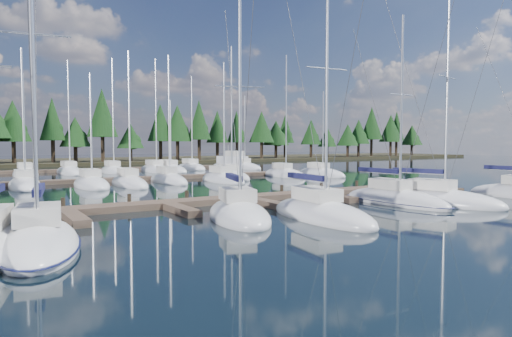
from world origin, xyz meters
TOP-DOWN VIEW (x-y plane):
  - ground at (0.00, 30.00)m, footprint 260.00×260.00m
  - far_shore at (0.00, 90.00)m, footprint 220.00×30.00m
  - main_dock at (0.00, 17.36)m, footprint 44.00×6.13m
  - back_docks at (0.00, 49.58)m, footprint 50.00×21.80m
  - front_sailboat_1 at (-14.36, 9.27)m, footprint 4.38×8.85m
  - front_sailboat_2 at (-4.18, 11.30)m, footprint 5.02×8.06m
  - front_sailboat_3 at (-0.23, 9.10)m, footprint 3.65×9.01m
  - front_sailboat_4 at (8.10, 11.30)m, footprint 2.64×9.17m
  - front_sailboat_5 at (10.44, 9.59)m, footprint 5.10×9.31m
  - back_sailboat_rows at (0.36, 44.65)m, footprint 43.24×32.26m
  - motor_yacht_right at (20.05, 56.80)m, footprint 5.62×9.90m
  - tree_line at (-1.34, 80.11)m, footprint 185.54×11.81m

SIDE VIEW (x-z plane):
  - ground at x=0.00m, z-range 0.00..0.00m
  - back_docks at x=0.00m, z-range 0.00..0.40m
  - main_dock at x=0.00m, z-range -0.25..0.65m
  - back_sailboat_rows at x=0.36m, z-range -8.20..8.73m
  - front_sailboat_2 at x=-4.18m, z-range -6.25..6.82m
  - front_sailboat_4 at x=8.10m, z-range -6.47..7.04m
  - front_sailboat_1 at x=-14.36m, z-range -7.24..7.82m
  - front_sailboat_3 at x=-0.23m, z-range -7.13..7.71m
  - front_sailboat_5 at x=10.44m, z-range -7.50..8.09m
  - far_shore at x=0.00m, z-range 0.00..0.60m
  - motor_yacht_right at x=20.05m, z-range -1.84..2.87m
  - tree_line at x=-1.34m, z-range 0.37..14.95m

